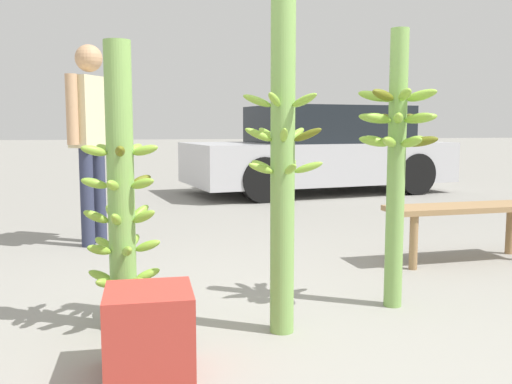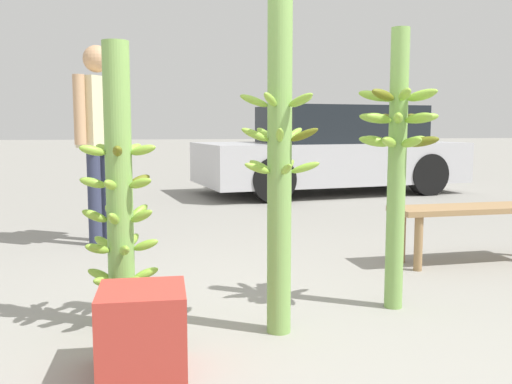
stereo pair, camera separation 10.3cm
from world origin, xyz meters
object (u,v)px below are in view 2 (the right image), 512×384
object	(u,v)px
banana_stalk_left	(119,193)
produce_crate	(143,330)
banana_stalk_center	(279,154)
market_bench	(472,216)
parked_car	(332,151)
vendor_person	(99,126)
banana_stalk_right	(397,151)

from	to	relation	value
banana_stalk_left	produce_crate	bearing A→B (deg)	-77.97
banana_stalk_left	banana_stalk_center	xyz separation A→B (m)	(0.77, -0.21, 0.20)
market_bench	parked_car	bearing A→B (deg)	82.60
parked_car	produce_crate	size ratio (longest dim) A/B	11.71
vendor_person	parked_car	bearing A→B (deg)	166.92
vendor_person	banana_stalk_left	bearing A→B (deg)	38.08
banana_stalk_center	banana_stalk_right	size ratio (longest dim) A/B	1.13
market_bench	produce_crate	bearing A→B (deg)	-150.60
market_bench	banana_stalk_center	bearing A→B (deg)	-149.17
banana_stalk_center	produce_crate	distance (m)	1.03
vendor_person	banana_stalk_right	bearing A→B (deg)	70.66
banana_stalk_right	produce_crate	bearing A→B (deg)	-154.92
parked_car	vendor_person	bearing A→B (deg)	127.20
banana_stalk_right	parked_car	distance (m)	5.56
vendor_person	market_bench	world-z (taller)	vendor_person
parked_car	produce_crate	world-z (taller)	parked_car
banana_stalk_left	banana_stalk_right	size ratio (longest dim) A/B	0.93
banana_stalk_center	market_bench	xyz separation A→B (m)	(1.70, 1.18, -0.53)
market_bench	parked_car	distance (m)	4.53
banana_stalk_right	produce_crate	world-z (taller)	banana_stalk_right
banana_stalk_left	market_bench	size ratio (longest dim) A/B	1.15
vendor_person	parked_car	world-z (taller)	vendor_person
banana_stalk_left	produce_crate	size ratio (longest dim) A/B	4.02
banana_stalk_center	market_bench	distance (m)	2.14
banana_stalk_center	parked_car	distance (m)	6.03
banana_stalk_center	market_bench	bearing A→B (deg)	34.68
banana_stalk_center	produce_crate	bearing A→B (deg)	-150.74
produce_crate	market_bench	bearing A→B (deg)	33.24
vendor_person	market_bench	distance (m)	3.10
banana_stalk_center	banana_stalk_left	bearing A→B (deg)	165.09
banana_stalk_left	banana_stalk_right	distance (m)	1.50
banana_stalk_right	vendor_person	distance (m)	2.75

